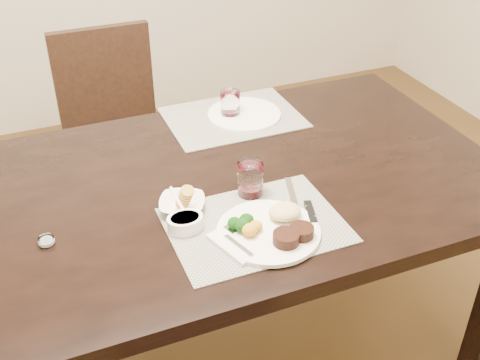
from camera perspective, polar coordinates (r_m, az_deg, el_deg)
name	(u,v)px	position (r m, az deg, el deg)	size (l,w,h in m)	color
dining_table	(176,214)	(1.80, -6.11, -3.19)	(2.00, 1.00, 0.75)	black
chair_far	(114,124)	(2.67, -11.86, 5.19)	(0.42, 0.42, 0.90)	black
placemat_near	(255,225)	(1.61, 1.46, -4.29)	(0.46, 0.34, 0.00)	gray
placemat_far	(233,117)	(2.13, -0.68, 5.97)	(0.46, 0.34, 0.00)	gray
dinner_plate	(273,228)	(1.57, 3.19, -4.61)	(0.27, 0.27, 0.05)	white
napkin_fork	(236,244)	(1.54, -0.37, -6.05)	(0.12, 0.17, 0.01)	white
steak_knife	(306,208)	(1.67, 6.25, -2.61)	(0.06, 0.24, 0.01)	silver
cracker_bowl	(182,204)	(1.66, -5.51, -2.29)	(0.16, 0.16, 0.06)	white
sauce_ramekin	(185,222)	(1.59, -5.23, -4.00)	(0.10, 0.15, 0.08)	white
wine_glass_near	(250,180)	(1.70, 0.98, 0.01)	(0.07, 0.07, 0.10)	white
far_plate	(244,114)	(2.14, 0.40, 6.24)	(0.26, 0.26, 0.01)	white
wine_glass_far	(230,105)	(2.12, -0.93, 7.10)	(0.07, 0.07, 0.09)	white
salt_cellar	(46,241)	(1.63, -17.88, -5.54)	(0.04, 0.04, 0.02)	white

